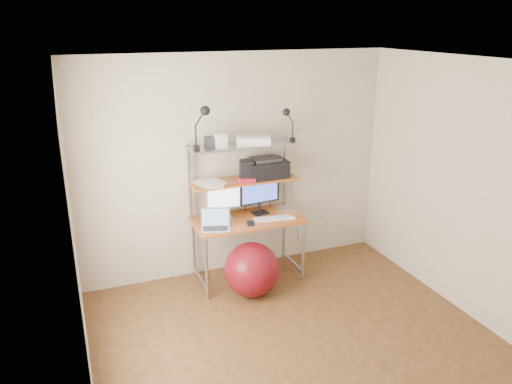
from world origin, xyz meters
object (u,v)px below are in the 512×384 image
laptop (216,224)px  printer (265,168)px  monitor_black (260,193)px  exercise_ball (252,270)px  monitor_silver (223,198)px

laptop → printer: bearing=39.8°
monitor_black → laptop: size_ratio=1.34×
monitor_black → exercise_ball: 0.86m
monitor_black → printer: (0.09, 0.04, 0.27)m
monitor_black → printer: size_ratio=1.04×
monitor_silver → laptop: monitor_silver is taller
laptop → exercise_ball: size_ratio=0.62×
monitor_silver → monitor_black: bearing=4.4°
exercise_ball → laptop: bearing=147.2°
laptop → monitor_silver: bearing=72.4°
monitor_black → laptop: monitor_black is taller
printer → exercise_ball: printer is taller
monitor_silver → exercise_ball: monitor_silver is taller
laptop → exercise_ball: laptop is taller
monitor_black → laptop: bearing=-163.2°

